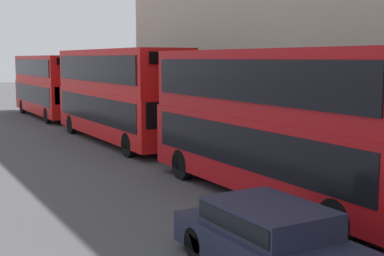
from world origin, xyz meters
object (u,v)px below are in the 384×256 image
(bus_trailing, at_px, (50,83))
(pedestrian, at_px, (86,103))
(bus_third_in_queue, at_px, (118,92))
(car_hatchback, at_px, (271,237))
(bus_second_in_queue, at_px, (278,118))

(bus_trailing, xyz_separation_m, pedestrian, (2.69, 0.75, -1.51))
(bus_third_in_queue, bearing_deg, car_hatchback, -101.89)
(bus_trailing, relative_size, pedestrian, 6.06)
(bus_trailing, height_order, pedestrian, bus_trailing)
(bus_third_in_queue, relative_size, bus_trailing, 1.07)
(pedestrian, bearing_deg, car_hatchback, -101.72)
(car_hatchback, bearing_deg, bus_trailing, 83.22)
(bus_third_in_queue, height_order, car_hatchback, bus_third_in_queue)
(bus_trailing, bearing_deg, bus_second_in_queue, -90.00)
(bus_trailing, distance_m, pedestrian, 3.17)
(bus_trailing, distance_m, car_hatchback, 28.85)
(car_hatchback, xyz_separation_m, pedestrian, (6.09, 29.35, 0.09))
(bus_second_in_queue, distance_m, pedestrian, 25.43)
(bus_second_in_queue, height_order, car_hatchback, bus_second_in_queue)
(bus_third_in_queue, relative_size, car_hatchback, 2.60)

